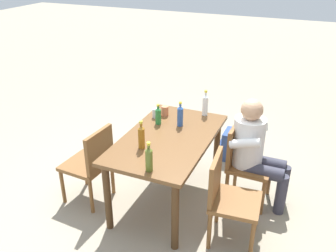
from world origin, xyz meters
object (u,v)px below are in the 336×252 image
bottle_blue (180,115)px  bottle_olive (149,159)px  chair_far_right (227,195)px  bottle_amber (141,136)px  cup_terracotta (165,111)px  dining_table (168,146)px  backpack_by_near_side (229,145)px  cup_steel (156,113)px  bottle_clear (205,104)px  person_in_white_shirt (256,148)px  chair_far_left (243,160)px  chair_near_right (92,162)px  bottle_green (158,115)px

bottle_blue → bottle_olive: bearing=4.8°
chair_far_right → bottle_blue: (-0.62, -0.71, 0.40)m
bottle_amber → cup_terracotta: size_ratio=2.50×
dining_table → backpack_by_near_side: dining_table is taller
bottle_blue → cup_steel: (-0.09, -0.33, -0.07)m
bottle_clear → bottle_amber: bottle_clear is taller
person_in_white_shirt → chair_far_left: bearing=-90.9°
chair_near_right → bottle_olive: (0.30, 0.82, 0.40)m
bottle_clear → backpack_by_near_side: 0.88m
bottle_amber → bottle_green: bearing=-172.3°
chair_far_right → bottle_olive: (0.30, -0.63, 0.40)m
chair_far_left → bottle_olive: (0.97, -0.63, 0.40)m
bottle_olive → backpack_by_near_side: bearing=170.4°
chair_far_left → dining_table: bearing=-65.5°
chair_near_right → bottle_clear: (-0.99, 0.91, 0.42)m
chair_near_right → cup_steel: 0.89m
person_in_white_shirt → bottle_green: size_ratio=5.12×
bottle_blue → cup_steel: bearing=-104.7°
dining_table → chair_far_left: bearing=114.5°
cup_terracotta → person_in_white_shirt: bearing=83.2°
bottle_olive → backpack_by_near_side: bottle_olive is taller
chair_near_right → bottle_clear: size_ratio=2.88×
bottle_green → chair_near_right: bearing=-42.1°
chair_far_right → cup_terracotta: cup_terracotta is taller
bottle_clear → chair_far_right: bearing=28.9°
person_in_white_shirt → bottle_green: person_in_white_shirt is taller
chair_near_right → backpack_by_near_side: (-1.46, 1.12, -0.30)m
dining_table → bottle_green: bearing=-137.3°
bottle_olive → bottle_amber: bearing=-144.0°
dining_table → chair_far_left: 0.82m
dining_table → person_in_white_shirt: person_in_white_shirt is taller
person_in_white_shirt → bottle_olive: size_ratio=4.27×
bottle_blue → backpack_by_near_side: (-0.83, 0.37, -0.71)m
chair_far_right → chair_near_right: 1.45m
bottle_green → backpack_by_near_side: size_ratio=0.60×
chair_far_left → cup_terracotta: bearing=-97.5°
dining_table → cup_steel: size_ratio=13.95×
bottle_green → cup_steel: bottle_green is taller
chair_far_right → person_in_white_shirt: 0.70m
chair_far_left → backpack_by_near_side: size_ratio=2.27×
chair_far_left → bottle_blue: size_ratio=3.14×
dining_table → chair_near_right: bearing=-65.3°
chair_far_right → bottle_green: (-0.57, -0.94, 0.38)m
bottle_green → backpack_by_near_side: 1.28m
chair_near_right → bottle_green: size_ratio=3.78×
chair_near_right → backpack_by_near_side: bearing=142.4°
backpack_by_near_side → cup_terracotta: bearing=-43.5°
backpack_by_near_side → person_in_white_shirt: bearing=29.2°
chair_near_right → chair_far_left: bearing=114.6°
bottle_olive → cup_steel: (-1.01, -0.41, -0.07)m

